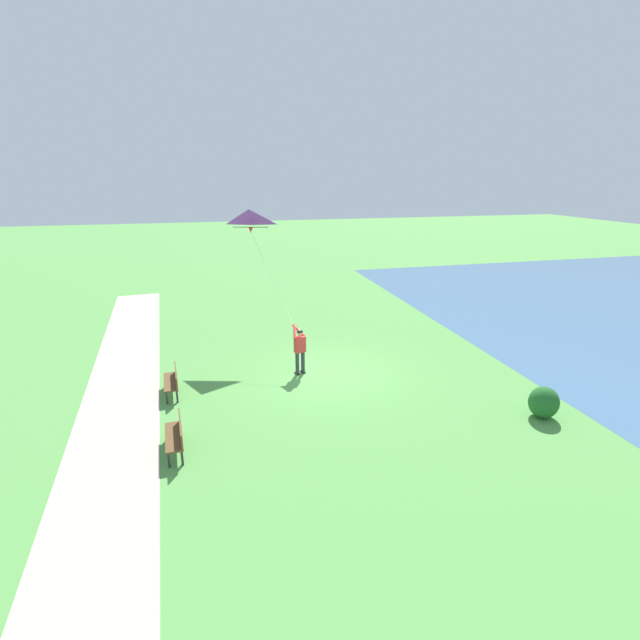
{
  "coord_description": "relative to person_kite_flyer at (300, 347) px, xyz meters",
  "views": [
    {
      "loc": [
        3.95,
        14.83,
        7.02
      ],
      "look_at": [
        0.48,
        0.9,
        2.4
      ],
      "focal_mm": 25.23,
      "sensor_mm": 36.0,
      "label": 1
    }
  ],
  "objects": [
    {
      "name": "flying_kite",
      "position": [
        1.29,
        -3.43,
        4.21
      ],
      "size": [
        2.01,
        3.55,
        3.94
      ],
      "color": "purple"
    },
    {
      "name": "person_kite_flyer",
      "position": [
        0.0,
        0.0,
        0.0
      ],
      "size": [
        0.5,
        0.63,
        1.83
      ],
      "color": "#232328",
      "rests_on": "ground"
    },
    {
      "name": "lakeside_shrub",
      "position": [
        -6.53,
        4.89,
        -0.55
      ],
      "size": [
        0.88,
        0.86,
        0.99
      ],
      "primitive_type": "ellipsoid",
      "color": "#236028",
      "rests_on": "ground"
    },
    {
      "name": "walkway_path",
      "position": [
        5.99,
        2.22,
        -1.04
      ],
      "size": [
        5.12,
        32.09,
        0.02
      ],
      "primitive_type": "cube",
      "rotation": [
        0.0,
        0.0,
        0.09
      ],
      "color": "#B7AD99",
      "rests_on": "ground"
    },
    {
      "name": "park_bench_near_walkway",
      "position": [
        4.46,
        0.59,
        -0.54
      ],
      "size": [
        0.57,
        1.53,
        0.88
      ],
      "color": "brown",
      "rests_on": "ground"
    },
    {
      "name": "ground_plane",
      "position": [
        -0.97,
        0.22,
        -1.05
      ],
      "size": [
        120.0,
        120.0,
        0.0
      ],
      "primitive_type": "plane",
      "color": "#569947"
    },
    {
      "name": "park_bench_far_walkway",
      "position": [
        4.16,
        4.07,
        -0.54
      ],
      "size": [
        0.57,
        1.53,
        0.88
      ],
      "color": "brown",
      "rests_on": "ground"
    }
  ]
}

